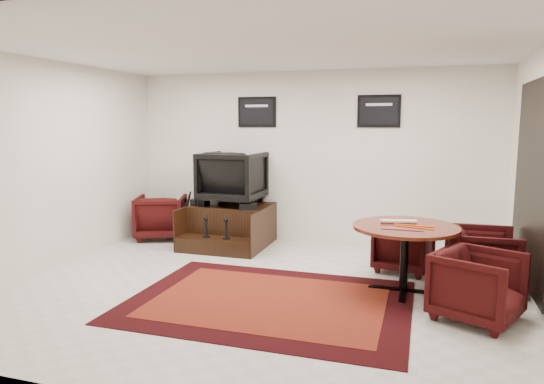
{
  "coord_description": "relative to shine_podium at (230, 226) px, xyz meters",
  "views": [
    {
      "loc": [
        1.8,
        -5.26,
        1.97
      ],
      "look_at": [
        -0.14,
        0.9,
        1.05
      ],
      "focal_mm": 32.0,
      "sensor_mm": 36.0,
      "label": 1
    }
  ],
  "objects": [
    {
      "name": "shoes_pair",
      "position": [
        -0.5,
        -0.07,
        0.4
      ],
      "size": [
        0.24,
        0.28,
        0.1
      ],
      "color": "black",
      "rests_on": "shine_podium"
    },
    {
      "name": "armchair_side",
      "position": [
        -1.29,
        0.05,
        0.11
      ],
      "size": [
        1.01,
        0.98,
        0.82
      ],
      "primitive_type": "imported",
      "rotation": [
        0.0,
        0.0,
        3.5
      ],
      "color": "black",
      "rests_on": "ground"
    },
    {
      "name": "umbrella_hooked",
      "position": [
        -0.73,
        0.04,
        0.15
      ],
      "size": [
        0.33,
        0.13,
        0.9
      ],
      "primitive_type": null,
      "color": "black",
      "rests_on": "ground"
    },
    {
      "name": "polish_kit",
      "position": [
        0.41,
        -0.26,
        0.39
      ],
      "size": [
        0.31,
        0.26,
        0.09
      ],
      "primitive_type": "cube",
      "rotation": [
        0.0,
        0.0,
        0.33
      ],
      "color": "black",
      "rests_on": "shine_podium"
    },
    {
      "name": "room_shell",
      "position": [
        1.58,
        -1.78,
        1.49
      ],
      "size": [
        6.02,
        5.02,
        2.81
      ],
      "color": "white",
      "rests_on": "ground"
    },
    {
      "name": "area_rug",
      "position": [
        1.39,
        -2.25,
        -0.29
      ],
      "size": [
        3.06,
        2.3,
        0.01
      ],
      "color": "black",
      "rests_on": "ground"
    },
    {
      "name": "table_clutter",
      "position": [
        2.86,
        -1.56,
        0.5
      ],
      "size": [
        0.57,
        0.31,
        0.01
      ],
      "color": "#F0560D",
      "rests_on": "meeting_table"
    },
    {
      "name": "meeting_table",
      "position": [
        2.8,
        -1.46,
        0.4
      ],
      "size": [
        1.21,
        1.21,
        0.79
      ],
      "color": "#47110A",
      "rests_on": "ground"
    },
    {
      "name": "table_chair_corner",
      "position": [
        3.54,
        -2.1,
        0.09
      ],
      "size": [
        0.96,
        0.98,
        0.78
      ],
      "primitive_type": "imported",
      "rotation": [
        0.0,
        0.0,
        1.13
      ],
      "color": "black",
      "rests_on": "ground"
    },
    {
      "name": "paper_roll",
      "position": [
        2.71,
        -1.37,
        0.52
      ],
      "size": [
        0.42,
        0.14,
        0.05
      ],
      "primitive_type": "cylinder",
      "rotation": [
        0.0,
        1.57,
        0.22
      ],
      "color": "silver",
      "rests_on": "meeting_table"
    },
    {
      "name": "shine_chair",
      "position": [
        -0.0,
        0.14,
        0.83
      ],
      "size": [
        0.95,
        0.89,
        0.96
      ],
      "primitive_type": "imported",
      "rotation": [
        0.0,
        0.0,
        3.12
      ],
      "color": "black",
      "rests_on": "shine_podium"
    },
    {
      "name": "ground",
      "position": [
        1.17,
        -1.91,
        -0.3
      ],
      "size": [
        6.0,
        6.0,
        0.0
      ],
      "primitive_type": "plane",
      "color": "silver",
      "rests_on": "ground"
    },
    {
      "name": "umbrella_black",
      "position": [
        -0.73,
        -0.21,
        0.16
      ],
      "size": [
        0.34,
        0.13,
        0.91
      ],
      "primitive_type": null,
      "color": "black",
      "rests_on": "ground"
    },
    {
      "name": "table_chair_back",
      "position": [
        2.76,
        -0.62,
        0.06
      ],
      "size": [
        0.81,
        0.78,
        0.71
      ],
      "primitive_type": "imported",
      "rotation": [
        0.0,
        0.0,
        2.93
      ],
      "color": "black",
      "rests_on": "ground"
    },
    {
      "name": "table_chair_window",
      "position": [
        3.68,
        -1.06,
        0.1
      ],
      "size": [
        0.75,
        0.8,
        0.81
      ],
      "primitive_type": "imported",
      "rotation": [
        0.0,
        0.0,
        1.59
      ],
      "color": "black",
      "rests_on": "ground"
    },
    {
      "name": "shine_podium",
      "position": [
        0.0,
        0.0,
        0.0
      ],
      "size": [
        1.26,
        1.29,
        0.65
      ],
      "color": "black",
      "rests_on": "ground"
    }
  ]
}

